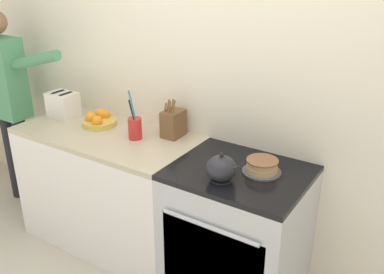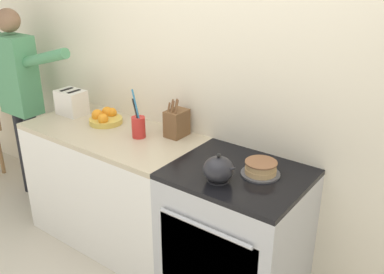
{
  "view_description": "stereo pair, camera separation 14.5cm",
  "coord_description": "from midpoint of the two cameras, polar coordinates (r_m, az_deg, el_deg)",
  "views": [
    {
      "loc": [
        1.27,
        -1.65,
        2.03
      ],
      "look_at": [
        0.02,
        0.29,
        1.04
      ],
      "focal_mm": 40.0,
      "sensor_mm": 36.0,
      "label": 1
    },
    {
      "loc": [
        1.39,
        -1.57,
        2.03
      ],
      "look_at": [
        0.02,
        0.29,
        1.04
      ],
      "focal_mm": 40.0,
      "sensor_mm": 36.0,
      "label": 2
    }
  ],
  "objects": [
    {
      "name": "wall_back",
      "position": [
        2.73,
        5.86,
        7.66
      ],
      "size": [
        8.0,
        0.04,
        2.6
      ],
      "color": "silver",
      "rests_on": "ground_plane"
    },
    {
      "name": "toaster",
      "position": [
        3.39,
        -14.58,
        4.49
      ],
      "size": [
        0.23,
        0.16,
        0.19
      ],
      "color": "silver",
      "rests_on": "counter_cabinet"
    },
    {
      "name": "stove_range",
      "position": [
        2.69,
        7.33,
        -13.06
      ],
      "size": [
        0.78,
        0.67,
        0.89
      ],
      "color": "#B7BABF",
      "rests_on": "ground_plane"
    },
    {
      "name": "utensil_crock",
      "position": [
        2.87,
        -5.72,
        1.41
      ],
      "size": [
        0.09,
        0.09,
        0.34
      ],
      "color": "red",
      "rests_on": "counter_cabinet"
    },
    {
      "name": "tea_kettle",
      "position": [
        2.32,
        5.37,
        -4.36
      ],
      "size": [
        0.21,
        0.17,
        0.17
      ],
      "color": "#232328",
      "rests_on": "stove_range"
    },
    {
      "name": "layer_cake",
      "position": [
        2.43,
        10.85,
        -4.17
      ],
      "size": [
        0.22,
        0.22,
        0.08
      ],
      "color": "#4C4C51",
      "rests_on": "stove_range"
    },
    {
      "name": "fruit_bowl",
      "position": [
        3.17,
        -10.23,
        2.52
      ],
      "size": [
        0.24,
        0.24,
        0.1
      ],
      "color": "gold",
      "rests_on": "counter_cabinet"
    },
    {
      "name": "counter_cabinet",
      "position": [
        3.23,
        -8.95,
        -6.46
      ],
      "size": [
        1.3,
        0.64,
        0.89
      ],
      "color": "white",
      "rests_on": "ground_plane"
    },
    {
      "name": "person_baker",
      "position": [
        3.83,
        -20.93,
        5.83
      ],
      "size": [
        0.93,
        0.2,
        1.64
      ],
      "rotation": [
        0.0,
        0.0,
        0.14
      ],
      "color": "black",
      "rests_on": "ground_plane"
    },
    {
      "name": "knife_block",
      "position": [
        2.88,
        -0.61,
        1.88
      ],
      "size": [
        0.12,
        0.16,
        0.27
      ],
      "color": "brown",
      "rests_on": "counter_cabinet"
    }
  ]
}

